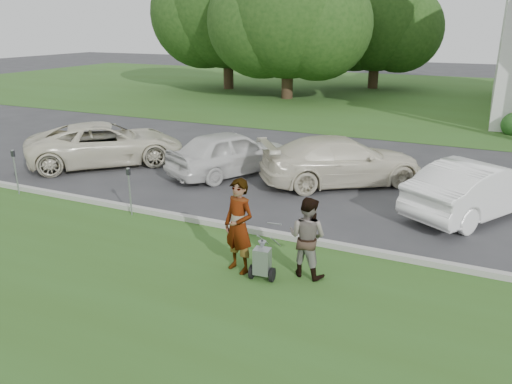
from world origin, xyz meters
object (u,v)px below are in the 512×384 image
Objects in this scene: car_c at (342,161)px; car_d at (478,188)px; tree_left at (288,18)px; car_a at (106,144)px; striping_cart at (262,262)px; tree_far at (227,10)px; person_right at (307,238)px; parking_meter_far at (15,167)px; person_left at (239,227)px; car_b at (231,152)px; tree_back at (377,24)px; parking_meter_near at (129,186)px.

car_c reaches higher than car_d.
tree_left is 1.98× the size of car_a.
car_c is (-0.30, 6.75, 0.35)m from striping_cart.
person_right is (15.43, -25.90, -4.87)m from tree_far.
person_right reaches higher than parking_meter_far.
person_left is 0.45× the size of car_b.
tree_far reaches higher than parking_meter_far.
tree_left is 5.44× the size of person_left.
car_b is 0.98× the size of car_d.
tree_back is 4.92× the size of person_left.
parking_meter_far is (-8.65, 1.69, 0.47)m from striping_cart.
parking_meter_far is 0.25× the size of car_a.
person_right is 0.37× the size of car_d.
car_b is at bearing 116.33° from striping_cart.
car_a is 1.05× the size of car_c.
tree_left is 22.15m from car_d.
parking_meter_near is 0.96× the size of parking_meter_far.
car_c is at bearing 49.80° from parking_meter_near.
tree_left reaches higher than person_left.
parking_meter_near is at bearing 176.41° from person_left.
person_right reaches higher than car_c.
person_right is 0.32× the size of car_c.
tree_left is 8.95m from tree_back.
tree_far reaches higher than striping_cart.
person_left is 0.38× the size of car_c.
person_right is at bearing 35.28° from person_left.
tree_far is 22.39m from car_a.
tree_back is 2.20× the size of car_b.
car_d is at bearing -55.30° from tree_left.
car_b is (4.78, -17.23, -4.37)m from tree_left.
tree_left reaches higher than car_a.
person_right is 1.27× the size of parking_meter_near.
car_d is at bearing -72.08° from tree_back.
person_left reaches higher than car_b.
parking_meter_near is (0.15, -29.71, -3.91)m from tree_back.
tree_back is 7.40× the size of parking_meter_near.
tree_left is at bearing 90.14° from parking_meter_far.
tree_left is at bearing 100.83° from parking_meter_near.
person_left reaches higher than person_right.
person_left is 9.61m from car_a.
parking_meter_far is 0.31× the size of car_b.
tree_back is 30.26m from parking_meter_far.
tree_far is 7.08× the size of person_right.
car_c is (14.40, -19.69, -4.95)m from tree_far.
tree_back is 5.85× the size of person_right.
tree_far is at bearing -27.87° from car_a.
person_left is 6.90m from car_d.
tree_far is 8.59× the size of parking_meter_far.
parking_meter_near is at bearing 103.05° from car_c.
person_left is 0.36× the size of car_a.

